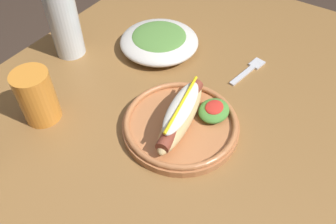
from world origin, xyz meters
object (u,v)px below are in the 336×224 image
at_px(extra_cup, 37,96).
at_px(side_bowl, 159,40).
at_px(glass_bottle, 63,18).
at_px(fork, 249,70).
at_px(hot_dog_plate, 182,120).

distance_m(extra_cup, side_bowl, 0.33).
bearing_deg(glass_bottle, extra_cup, -150.44).
xyz_separation_m(fork, glass_bottle, (-0.18, 0.40, 0.09)).
bearing_deg(hot_dog_plate, extra_cup, 116.99).
bearing_deg(extra_cup, hot_dog_plate, -63.01).
relative_size(extra_cup, glass_bottle, 0.45).
bearing_deg(hot_dog_plate, side_bowl, 44.35).
relative_size(fork, extra_cup, 1.08).
bearing_deg(glass_bottle, hot_dog_plate, -99.10).
bearing_deg(fork, hot_dog_plate, -178.92).
bearing_deg(side_bowl, glass_bottle, 127.08).
height_order(hot_dog_plate, fork, hot_dog_plate).
relative_size(hot_dog_plate, fork, 1.92).
bearing_deg(extra_cup, side_bowl, -12.13).
xyz_separation_m(extra_cup, glass_bottle, (0.19, 0.11, 0.04)).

